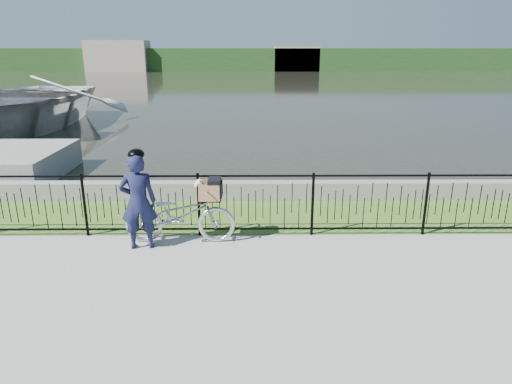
{
  "coord_description": "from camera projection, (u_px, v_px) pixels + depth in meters",
  "views": [
    {
      "loc": [
        -0.06,
        -5.96,
        3.23
      ],
      "look_at": [
        -0.0,
        1.0,
        1.0
      ],
      "focal_mm": 32.0,
      "sensor_mm": 36.0,
      "label": 1
    }
  ],
  "objects": [
    {
      "name": "ground",
      "position": [
        257.0,
        278.0,
        6.66
      ],
      "size": [
        120.0,
        120.0,
        0.0
      ],
      "primitive_type": "plane",
      "color": "gray",
      "rests_on": "ground"
    },
    {
      "name": "grass_strip",
      "position": [
        255.0,
        215.0,
        9.13
      ],
      "size": [
        60.0,
        2.0,
        0.01
      ],
      "primitive_type": "cube",
      "color": "#426920",
      "rests_on": "ground"
    },
    {
      "name": "water",
      "position": [
        253.0,
        87.0,
        38.09
      ],
      "size": [
        120.0,
        120.0,
        0.0
      ],
      "primitive_type": "plane",
      "color": "black",
      "rests_on": "ground"
    },
    {
      "name": "quay_wall",
      "position": [
        255.0,
        191.0,
        10.02
      ],
      "size": [
        60.0,
        0.3,
        0.4
      ],
      "primitive_type": "cube",
      "color": "gray",
      "rests_on": "ground"
    },
    {
      "name": "fence",
      "position": [
        256.0,
        205.0,
        8.0
      ],
      "size": [
        14.0,
        0.06,
        1.15
      ],
      "primitive_type": null,
      "color": "black",
      "rests_on": "ground"
    },
    {
      "name": "far_treeline",
      "position": [
        252.0,
        59.0,
        63.34
      ],
      "size": [
        120.0,
        6.0,
        3.0
      ],
      "primitive_type": "cube",
      "color": "#22471B",
      "rests_on": "ground"
    },
    {
      "name": "far_building_left",
      "position": [
        118.0,
        56.0,
        61.13
      ],
      "size": [
        8.0,
        4.0,
        4.0
      ],
      "primitive_type": "cube",
      "color": "gray",
      "rests_on": "ground"
    },
    {
      "name": "far_building_right",
      "position": [
        296.0,
        59.0,
        61.94
      ],
      "size": [
        6.0,
        3.0,
        3.2
      ],
      "primitive_type": "cube",
      "color": "gray",
      "rests_on": "ground"
    },
    {
      "name": "bicycle_rig",
      "position": [
        181.0,
        214.0,
        7.76
      ],
      "size": [
        1.88,
        0.65,
        1.15
      ],
      "color": "silver",
      "rests_on": "ground"
    },
    {
      "name": "cyclist",
      "position": [
        138.0,
        200.0,
        7.43
      ],
      "size": [
        0.64,
        0.47,
        1.68
      ],
      "color": "#141739",
      "rests_on": "ground"
    },
    {
      "name": "boat_far",
      "position": [
        7.0,
        103.0,
        18.03
      ],
      "size": [
        8.07,
        10.89,
        2.17
      ],
      "color": "#BCBBBC",
      "rests_on": "water"
    }
  ]
}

